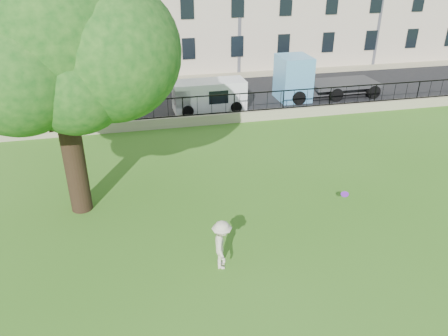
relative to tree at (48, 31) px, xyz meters
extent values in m
plane|color=#366D1A|center=(5.25, -4.10, -6.81)|extent=(120.00, 120.00, 0.00)
cube|color=gray|center=(5.25, 7.90, -6.51)|extent=(50.00, 0.40, 0.60)
cube|color=black|center=(5.25, 7.90, -6.18)|extent=(50.00, 0.05, 0.06)
cube|color=black|center=(5.25, 7.90, -5.11)|extent=(50.00, 0.05, 0.06)
cube|color=black|center=(5.25, 12.60, -6.80)|extent=(60.00, 9.00, 0.01)
cube|color=gray|center=(5.25, 17.80, -6.75)|extent=(60.00, 1.40, 0.12)
cylinder|color=black|center=(0.13, -0.06, -4.60)|extent=(0.81, 0.81, 4.42)
sphere|color=#134914|center=(0.13, -0.06, 0.11)|extent=(6.15, 6.15, 6.15)
sphere|color=#134914|center=(1.93, -0.86, -0.59)|extent=(4.61, 4.61, 4.61)
sphere|color=#134914|center=(-1.47, 0.74, -0.29)|extent=(4.98, 4.98, 4.98)
imported|color=beige|center=(4.76, -4.69, -5.95)|extent=(0.80, 1.19, 1.71)
cylinder|color=purple|center=(9.25, -3.89, -5.14)|extent=(0.34, 0.34, 0.12)
imported|color=maroon|center=(-2.28, 11.30, -6.09)|extent=(4.35, 1.55, 1.43)
cube|color=white|center=(7.24, 10.30, -5.87)|extent=(4.50, 1.84, 1.88)
cube|color=#63AFE9|center=(15.57, 11.30, -5.36)|extent=(6.97, 2.59, 2.90)
camera|label=1|loc=(2.39, -15.59, 2.44)|focal=35.00mm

